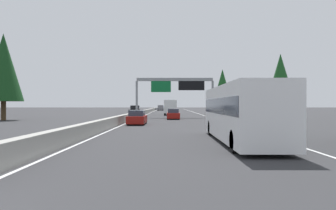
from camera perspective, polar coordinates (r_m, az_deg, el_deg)
ground_plane at (r=65.79m, az=-4.10°, el=-1.73°), size 320.00×320.00×0.00m
median_barrier at (r=85.74m, az=-3.27°, el=-1.00°), size 180.00×0.56×0.90m
shoulder_stripe_right at (r=75.86m, az=5.20°, el=-1.48°), size 160.00×0.16×0.01m
shoulder_stripe_median at (r=75.74m, az=-3.33°, el=-1.48°), size 160.00×0.16×0.01m
sign_gantry_overhead at (r=51.99m, az=1.39°, el=3.40°), size 0.50×12.68×6.39m
bus_distant_a at (r=18.26m, az=12.65°, el=-1.09°), size 11.50×2.55×3.10m
sedan_far_left at (r=33.65m, az=-5.52°, el=-2.31°), size 4.40×1.80×1.47m
sedan_near_center at (r=45.68m, az=0.94°, el=-1.67°), size 4.40×1.80×1.47m
pickup_far_right at (r=112.71m, az=-1.35°, el=-0.50°), size 5.60×2.00×1.86m
minivan_mid_right at (r=121.47m, az=-1.28°, el=-0.44°), size 5.00×1.95×1.69m
box_truck_far_center at (r=63.93m, az=0.41°, el=-0.34°), size 8.50×2.40×2.95m
sedan_mid_left at (r=100.86m, az=0.59°, el=-0.71°), size 4.40×1.80×1.47m
oncoming_near at (r=73.70m, az=-5.95°, el=-0.82°), size 5.60×2.00×1.86m
conifer_right_near at (r=44.72m, az=19.37°, el=4.23°), size 3.86×3.86×8.77m
conifer_right_mid at (r=66.10m, az=9.66°, el=3.15°), size 4.07×4.07×9.25m
conifer_left_near at (r=47.67m, az=-27.22°, el=5.96°), size 5.05×5.05×11.48m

